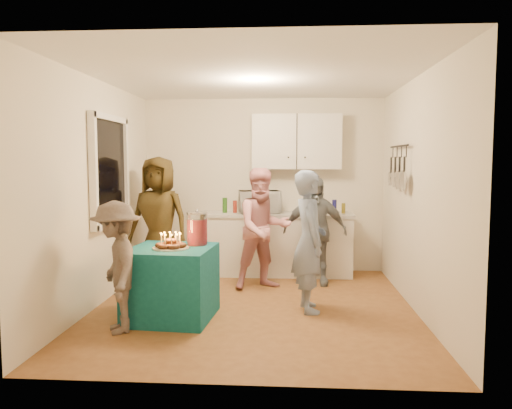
# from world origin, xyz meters

# --- Properties ---
(floor) EXTENTS (4.00, 4.00, 0.00)m
(floor) POSITION_xyz_m (0.00, 0.00, 0.00)
(floor) COLOR brown
(floor) RESTS_ON ground
(ceiling) EXTENTS (4.00, 4.00, 0.00)m
(ceiling) POSITION_xyz_m (0.00, 0.00, 2.60)
(ceiling) COLOR white
(ceiling) RESTS_ON floor
(back_wall) EXTENTS (3.60, 3.60, 0.00)m
(back_wall) POSITION_xyz_m (0.00, 2.00, 1.30)
(back_wall) COLOR silver
(back_wall) RESTS_ON floor
(left_wall) EXTENTS (4.00, 4.00, 0.00)m
(left_wall) POSITION_xyz_m (-1.80, 0.00, 1.30)
(left_wall) COLOR silver
(left_wall) RESTS_ON floor
(right_wall) EXTENTS (4.00, 4.00, 0.00)m
(right_wall) POSITION_xyz_m (1.80, 0.00, 1.30)
(right_wall) COLOR silver
(right_wall) RESTS_ON floor
(window_night) EXTENTS (0.04, 1.00, 1.20)m
(window_night) POSITION_xyz_m (-1.77, 0.30, 1.55)
(window_night) COLOR black
(window_night) RESTS_ON left_wall
(counter) EXTENTS (2.20, 0.58, 0.86)m
(counter) POSITION_xyz_m (0.20, 1.70, 0.43)
(counter) COLOR white
(counter) RESTS_ON floor
(countertop) EXTENTS (2.24, 0.62, 0.05)m
(countertop) POSITION_xyz_m (0.20, 1.70, 0.89)
(countertop) COLOR beige
(countertop) RESTS_ON counter
(upper_cabinet) EXTENTS (1.30, 0.30, 0.80)m
(upper_cabinet) POSITION_xyz_m (0.50, 1.85, 1.95)
(upper_cabinet) COLOR white
(upper_cabinet) RESTS_ON back_wall
(pot_rack) EXTENTS (0.12, 1.00, 0.60)m
(pot_rack) POSITION_xyz_m (1.72, 0.70, 1.60)
(pot_rack) COLOR black
(pot_rack) RESTS_ON right_wall
(microwave) EXTENTS (0.65, 0.51, 0.32)m
(microwave) POSITION_xyz_m (-0.04, 1.70, 1.07)
(microwave) COLOR white
(microwave) RESTS_ON countertop
(party_table) EXTENTS (0.92, 0.92, 0.76)m
(party_table) POSITION_xyz_m (-0.84, -0.46, 0.38)
(party_table) COLOR #0E5560
(party_table) RESTS_ON floor
(donut_cake) EXTENTS (0.38, 0.38, 0.18)m
(donut_cake) POSITION_xyz_m (-0.83, -0.52, 0.85)
(donut_cake) COLOR #381C0C
(donut_cake) RESTS_ON party_table
(punch_jar) EXTENTS (0.22, 0.22, 0.34)m
(punch_jar) POSITION_xyz_m (-0.60, -0.27, 0.93)
(punch_jar) COLOR red
(punch_jar) RESTS_ON party_table
(man_birthday) EXTENTS (0.47, 0.63, 1.57)m
(man_birthday) POSITION_xyz_m (0.62, -0.08, 0.78)
(man_birthday) COLOR #8093BA
(man_birthday) RESTS_ON floor
(woman_back_left) EXTENTS (0.93, 0.70, 1.73)m
(woman_back_left) POSITION_xyz_m (-1.38, 1.10, 0.86)
(woman_back_left) COLOR brown
(woman_back_left) RESTS_ON floor
(woman_back_center) EXTENTS (0.95, 0.86, 1.58)m
(woman_back_center) POSITION_xyz_m (0.06, 0.87, 0.79)
(woman_back_center) COLOR #D67084
(woman_back_center) RESTS_ON floor
(woman_back_right) EXTENTS (0.86, 0.36, 1.46)m
(woman_back_right) POSITION_xyz_m (0.74, 1.13, 0.73)
(woman_back_right) COLOR black
(woman_back_right) RESTS_ON floor
(child_near_left) EXTENTS (0.79, 0.96, 1.29)m
(child_near_left) POSITION_xyz_m (-1.28, -0.90, 0.64)
(child_near_left) COLOR #504440
(child_near_left) RESTS_ON floor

